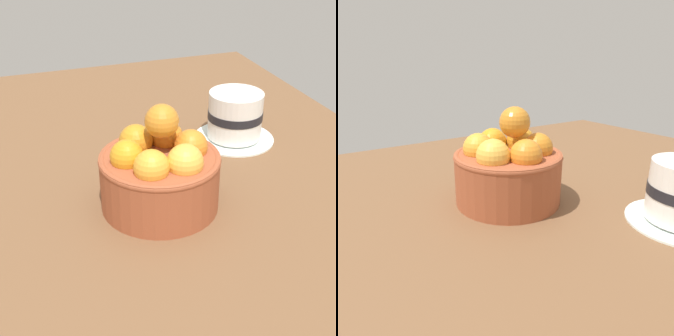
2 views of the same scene
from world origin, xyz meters
TOP-DOWN VIEW (x-y plane):
  - ground_plane at (0.00, 0.00)cm, footprint 120.27×81.60cm
  - terracotta_bowl at (0.01, -0.03)cm, footprint 15.71×15.71cm
  - coffee_cup at (14.75, -17.99)cm, footprint 13.34×13.34cm

SIDE VIEW (x-z plane):
  - ground_plane at x=0.00cm, z-range -4.72..0.00cm
  - coffee_cup at x=14.75cm, z-range -0.22..8.02cm
  - terracotta_bowl at x=0.01cm, z-range -1.87..12.17cm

